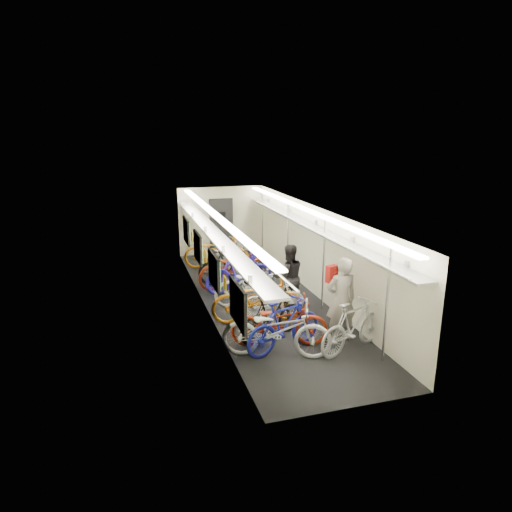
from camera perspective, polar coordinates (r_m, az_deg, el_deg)
train_car_shell at (r=12.11m, az=-1.84°, el=2.77°), size 10.00×10.00×10.00m
bicycle_0 at (r=8.98m, az=2.58°, el=-9.25°), size 2.27×1.49×1.12m
bicycle_1 at (r=9.22m, az=3.56°, el=-8.64°), size 1.91×1.10×1.11m
bicycle_2 at (r=9.43m, az=2.95°, el=-8.25°), size 2.11×1.17×1.05m
bicycle_3 at (r=9.74m, az=1.99°, el=-7.52°), size 1.76×1.09×1.02m
bicycle_4 at (r=10.53m, az=0.16°, el=-5.44°), size 2.21×1.03×1.12m
bicycle_5 at (r=10.80m, az=2.21°, el=-5.40°), size 1.58×0.50×0.94m
bicycle_6 at (r=11.73m, az=-0.68°, el=-3.35°), size 2.13×1.11×1.07m
bicycle_7 at (r=12.43m, az=-2.09°, el=-2.02°), size 2.00×0.79×1.17m
bicycle_8 at (r=12.91m, az=-2.75°, el=-1.40°), size 2.30×1.21×1.15m
bicycle_9 at (r=13.04m, az=-3.19°, el=-1.31°), size 1.92×0.91×1.11m
bicycle_10 at (r=14.60m, az=-4.94°, el=0.48°), size 2.24×1.46×1.11m
bicycle_11 at (r=9.41m, az=12.04°, el=-8.55°), size 1.86×1.12×1.08m
bicycle_12 at (r=14.57m, az=-4.12°, el=0.18°), size 1.94×1.34×0.97m
passenger_near at (r=9.67m, az=10.60°, el=-5.41°), size 0.69×0.47×1.83m
passenger_mid at (r=11.26m, az=4.07°, el=-2.63°), size 0.82×0.64×1.65m
backpack at (r=10.12m, az=9.45°, el=-2.20°), size 0.29×0.22×0.38m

